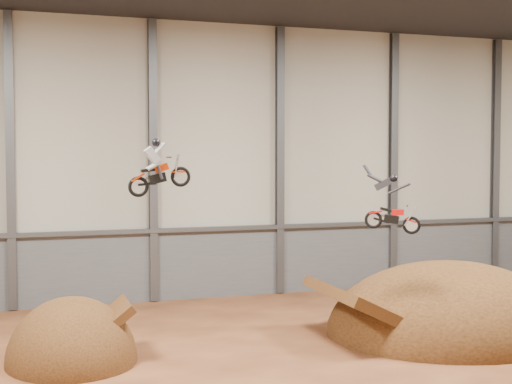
# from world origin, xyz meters

# --- Properties ---
(back_wall) EXTENTS (40.00, 0.10, 14.00)m
(back_wall) POSITION_xyz_m (0.00, 15.00, 7.00)
(back_wall) COLOR #B0AC9C
(back_wall) RESTS_ON ground
(lower_band_back) EXTENTS (39.80, 0.18, 3.50)m
(lower_band_back) POSITION_xyz_m (0.00, 14.90, 1.75)
(lower_band_back) COLOR #575A5F
(lower_band_back) RESTS_ON ground
(steel_rail) EXTENTS (39.80, 0.35, 0.20)m
(steel_rail) POSITION_xyz_m (0.00, 14.75, 3.55)
(steel_rail) COLOR #47494F
(steel_rail) RESTS_ON lower_band_back
(steel_column_1) EXTENTS (0.40, 0.36, 13.90)m
(steel_column_1) POSITION_xyz_m (-10.00, 14.80, 7.00)
(steel_column_1) COLOR #47494F
(steel_column_1) RESTS_ON ground
(steel_column_2) EXTENTS (0.40, 0.36, 13.90)m
(steel_column_2) POSITION_xyz_m (-3.33, 14.80, 7.00)
(steel_column_2) COLOR #47494F
(steel_column_2) RESTS_ON ground
(steel_column_3) EXTENTS (0.40, 0.36, 13.90)m
(steel_column_3) POSITION_xyz_m (3.33, 14.80, 7.00)
(steel_column_3) COLOR #47494F
(steel_column_3) RESTS_ON ground
(steel_column_4) EXTENTS (0.40, 0.36, 13.90)m
(steel_column_4) POSITION_xyz_m (10.00, 14.80, 7.00)
(steel_column_4) COLOR #47494F
(steel_column_4) RESTS_ON ground
(steel_column_5) EXTENTS (0.40, 0.36, 13.90)m
(steel_column_5) POSITION_xyz_m (16.67, 14.80, 7.00)
(steel_column_5) COLOR #47494F
(steel_column_5) RESTS_ON ground
(takeoff_ramp) EXTENTS (4.57, 5.27, 4.57)m
(takeoff_ramp) POSITION_xyz_m (-7.91, 5.45, 0.00)
(takeoff_ramp) COLOR #371F0D
(takeoff_ramp) RESTS_ON ground
(landing_ramp) EXTENTS (10.20, 9.02, 5.88)m
(landing_ramp) POSITION_xyz_m (7.08, 4.81, 0.00)
(landing_ramp) COLOR #371F0D
(landing_ramp) RESTS_ON ground
(fmx_rider_a) EXTENTS (2.52, 0.87, 2.34)m
(fmx_rider_a) POSITION_xyz_m (-5.03, 3.41, 7.05)
(fmx_rider_a) COLOR #BF3003
(fmx_rider_b) EXTENTS (2.88, 2.23, 2.60)m
(fmx_rider_b) POSITION_xyz_m (3.28, 2.80, 5.68)
(fmx_rider_b) COLOR red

